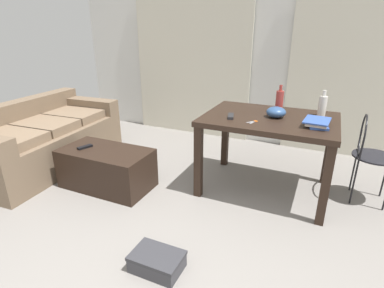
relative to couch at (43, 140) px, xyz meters
name	(u,v)px	position (x,y,z in m)	size (l,w,h in m)	color
ground_plane	(216,213)	(2.27, -0.14, -0.31)	(7.92, 7.92, 0.00)	gray
wall_back	(272,51)	(2.27, 1.92, 0.96)	(5.98, 0.10, 2.55)	silver
curtains	(270,63)	(2.27, 1.83, 0.82)	(4.09, 0.03, 2.25)	beige
couch	(43,140)	(0.00, 0.00, 0.00)	(1.02, 1.87, 0.75)	brown
coffee_table	(107,168)	(1.06, -0.14, -0.11)	(0.93, 0.50, 0.41)	black
craft_table	(269,127)	(2.57, 0.49, 0.36)	(1.23, 0.91, 0.77)	black
wire_chair	(369,148)	(3.45, 0.68, 0.22)	(0.39, 0.39, 0.84)	black
bottle_near	(322,106)	(3.00, 0.72, 0.56)	(0.07, 0.07, 0.25)	beige
bottle_far	(279,101)	(2.61, 0.67, 0.58)	(0.07, 0.07, 0.28)	#99332D
bowl	(276,112)	(2.62, 0.49, 0.51)	(0.18, 0.18, 0.10)	#2D4C7A
book_stack	(317,123)	(2.99, 0.36, 0.49)	(0.23, 0.29, 0.06)	#33519E
tv_remote_on_table	(231,116)	(2.23, 0.31, 0.48)	(0.05, 0.16, 0.03)	#232326
scissors	(254,122)	(2.46, 0.26, 0.47)	(0.09, 0.12, 0.00)	#9EA0A5
tv_remote_primary	(85,147)	(0.84, -0.18, 0.11)	(0.05, 0.15, 0.02)	black
shoebox	(157,262)	(2.14, -0.94, -0.25)	(0.35, 0.24, 0.13)	#38383D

